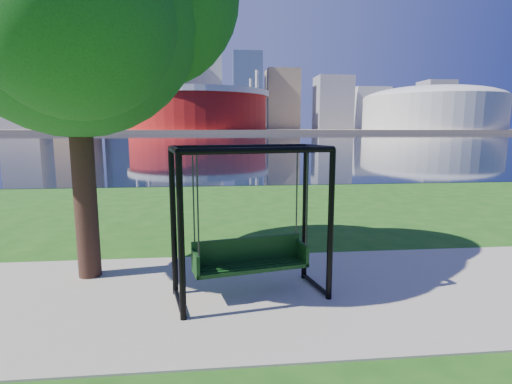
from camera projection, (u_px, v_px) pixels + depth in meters
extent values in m
plane|color=#1E5114|center=(241.00, 284.00, 6.98)|extent=(900.00, 900.00, 0.00)
cube|color=#9E937F|center=(243.00, 295.00, 6.49)|extent=(120.00, 4.00, 0.03)
cube|color=black|center=(216.00, 139.00, 107.19)|extent=(900.00, 180.00, 0.02)
cube|color=#937F60|center=(215.00, 131.00, 307.44)|extent=(900.00, 228.00, 2.00)
cylinder|color=maroon|center=(198.00, 111.00, 234.80)|extent=(80.00, 80.00, 22.00)
cylinder|color=silver|center=(198.00, 94.00, 233.30)|extent=(83.00, 83.00, 3.00)
cylinder|color=silver|center=(251.00, 104.00, 255.98)|extent=(2.00, 2.00, 32.00)
cylinder|color=silver|center=(146.00, 104.00, 249.37)|extent=(2.00, 2.00, 32.00)
cylinder|color=silver|center=(134.00, 99.00, 212.04)|extent=(2.00, 2.00, 32.00)
cylinder|color=silver|center=(257.00, 100.00, 218.65)|extent=(2.00, 2.00, 32.00)
cylinder|color=beige|center=(432.00, 113.00, 249.52)|extent=(84.00, 84.00, 20.00)
ellipsoid|color=beige|center=(433.00, 99.00, 248.10)|extent=(84.00, 84.00, 15.12)
cube|color=gray|center=(23.00, 87.00, 292.28)|extent=(28.00, 28.00, 62.00)
cube|color=#998466|center=(74.00, 67.00, 284.43)|extent=(26.00, 26.00, 88.00)
cube|color=slate|center=(124.00, 68.00, 311.45)|extent=(30.00, 24.00, 95.00)
cube|color=gray|center=(161.00, 81.00, 296.62)|extent=(24.00, 24.00, 72.00)
cube|color=silver|center=(202.00, 80.00, 328.48)|extent=(32.00, 28.00, 80.00)
cube|color=slate|center=(247.00, 92.00, 309.16)|extent=(22.00, 22.00, 58.00)
cube|color=#998466|center=(282.00, 100.00, 327.70)|extent=(26.00, 26.00, 48.00)
cube|color=gray|center=(333.00, 103.00, 322.36)|extent=(28.00, 24.00, 42.00)
cube|color=silver|center=(369.00, 109.00, 351.41)|extent=(30.00, 26.00, 36.00)
cube|color=gray|center=(435.00, 105.00, 336.47)|extent=(24.00, 24.00, 40.00)
cube|color=#998466|center=(468.00, 111.00, 355.85)|extent=(26.00, 26.00, 32.00)
cylinder|color=black|center=(181.00, 239.00, 5.43)|extent=(0.11, 0.11, 2.38)
cylinder|color=black|center=(331.00, 227.00, 6.12)|extent=(0.11, 0.11, 2.38)
cylinder|color=black|center=(173.00, 224.00, 6.31)|extent=(0.11, 0.11, 2.38)
cylinder|color=black|center=(305.00, 215.00, 7.00)|extent=(0.11, 0.11, 2.38)
cylinder|color=black|center=(260.00, 150.00, 5.59)|extent=(2.25, 0.56, 0.09)
cylinder|color=black|center=(242.00, 147.00, 6.47)|extent=(2.25, 0.56, 0.09)
cylinder|color=black|center=(174.00, 150.00, 5.68)|extent=(0.28, 0.93, 0.09)
cylinder|color=black|center=(179.00, 302.00, 6.05)|extent=(0.27, 0.93, 0.07)
cylinder|color=black|center=(319.00, 148.00, 6.37)|extent=(0.28, 0.93, 0.09)
cylinder|color=black|center=(315.00, 284.00, 6.73)|extent=(0.27, 0.93, 0.07)
cube|color=black|center=(251.00, 267.00, 6.32)|extent=(1.87, 0.83, 0.06)
cube|color=black|center=(247.00, 249.00, 6.48)|extent=(1.78, 0.43, 0.39)
cube|color=black|center=(196.00, 264.00, 6.03)|extent=(0.15, 0.47, 0.35)
cube|color=black|center=(302.00, 253.00, 6.56)|extent=(0.15, 0.47, 0.35)
cylinder|color=#2C2C30|center=(198.00, 207.00, 5.72)|extent=(0.03, 0.03, 1.50)
cylinder|color=#2C2C30|center=(307.00, 200.00, 6.23)|extent=(0.03, 0.03, 1.50)
cylinder|color=#2C2C30|center=(194.00, 202.00, 6.08)|extent=(0.03, 0.03, 1.50)
cylinder|color=#2C2C30|center=(297.00, 196.00, 6.59)|extent=(0.03, 0.03, 1.50)
cylinder|color=black|center=(83.00, 169.00, 6.98)|extent=(0.40, 0.40, 3.96)
sphere|color=#174D16|center=(72.00, 6.00, 6.56)|extent=(4.33, 4.33, 4.33)
sphere|color=#174D16|center=(76.00, 19.00, 5.69)|extent=(2.88, 2.88, 2.88)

